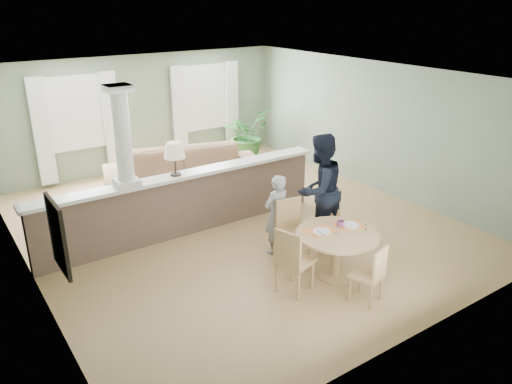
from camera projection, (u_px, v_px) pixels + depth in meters
ground at (236, 224)px, 9.20m from camera, size 8.00×8.00×0.00m
room_shell at (214, 121)px, 9.01m from camera, size 7.02×8.02×2.71m
pony_wall at (181, 196)px, 8.58m from camera, size 5.32×0.38×2.70m
sofa at (185, 174)px, 10.38m from camera, size 3.47×2.12×0.95m
houseplant at (247, 134)px, 12.60m from camera, size 1.49×1.40×1.33m
dining_table at (337, 242)px, 7.26m from camera, size 1.21×1.21×0.82m
chair_far_boy at (292, 228)px, 7.79m from camera, size 0.52×0.52×0.99m
chair_far_man at (329, 217)px, 8.19m from camera, size 0.61×0.61×0.98m
chair_near at (372, 273)px, 6.67m from camera, size 0.48×0.48×0.85m
chair_side at (292, 258)px, 6.88m from camera, size 0.56×0.56×0.99m
child_person at (277, 215)px, 7.96m from camera, size 0.51×0.35×1.34m
man_person at (319, 190)px, 8.20m from camera, size 1.02×0.85×1.90m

